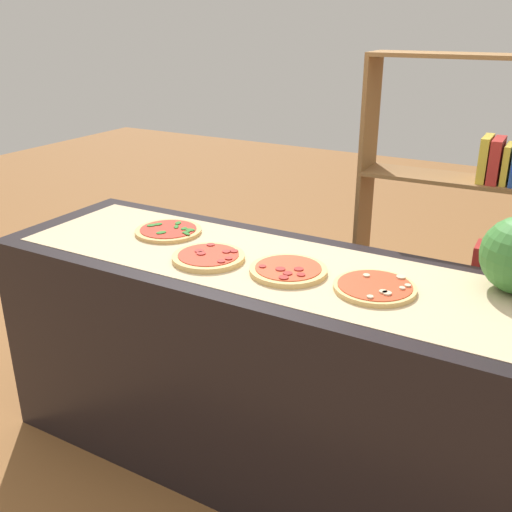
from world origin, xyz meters
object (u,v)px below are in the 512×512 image
object	(u,v)px
pizza_spinach_0	(169,231)
pizza_mushroom_3	(375,287)
pizza_pepperoni_2	(288,270)
pizza_pepperoni_1	(209,257)
bookshelf	(468,251)

from	to	relation	value
pizza_spinach_0	pizza_mushroom_3	xyz separation A→B (m)	(0.95, -0.11, 0.00)
pizza_mushroom_3	pizza_spinach_0	bearing A→B (deg)	173.33
pizza_spinach_0	pizza_pepperoni_2	xyz separation A→B (m)	(0.63, -0.13, 0.00)
pizza_mushroom_3	pizza_pepperoni_2	bearing A→B (deg)	-176.99
pizza_pepperoni_2	pizza_mushroom_3	bearing A→B (deg)	3.01
pizza_pepperoni_2	pizza_spinach_0	bearing A→B (deg)	168.58
pizza_pepperoni_1	pizza_spinach_0	bearing A→B (deg)	152.30
pizza_pepperoni_1	pizza_pepperoni_2	xyz separation A→B (m)	(0.32, 0.04, -0.00)
pizza_spinach_0	pizza_pepperoni_2	world-z (taller)	pizza_pepperoni_2
pizza_pepperoni_1	pizza_pepperoni_2	distance (m)	0.32
pizza_mushroom_3	pizza_pepperoni_1	bearing A→B (deg)	-175.04
pizza_spinach_0	pizza_pepperoni_2	bearing A→B (deg)	-11.42
pizza_pepperoni_1	bookshelf	size ratio (longest dim) A/B	0.17
pizza_mushroom_3	bookshelf	bearing A→B (deg)	82.15
pizza_mushroom_3	bookshelf	size ratio (longest dim) A/B	0.17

